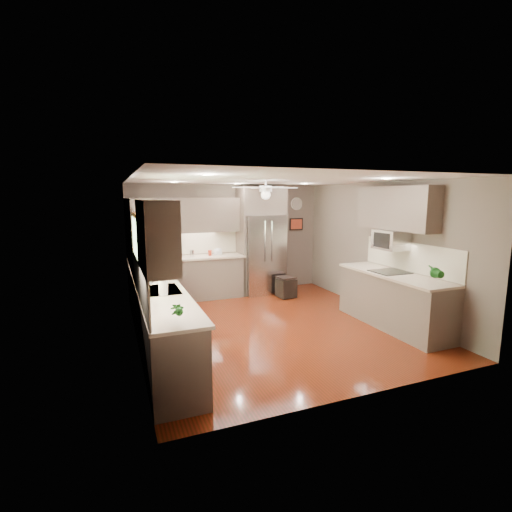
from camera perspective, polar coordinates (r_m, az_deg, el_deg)
floor at (r=6.61m, az=2.45°, el=-10.58°), size 5.00×5.00×0.00m
ceiling at (r=6.23m, az=2.61°, el=11.62°), size 5.00×5.00×0.00m
wall_back at (r=8.62m, az=-4.26°, el=2.61°), size 4.50×0.00×4.50m
wall_front at (r=4.19m, az=16.65°, el=-4.83°), size 4.50×0.00×4.50m
wall_left at (r=5.77m, az=-18.33°, el=-1.12°), size 0.00×5.00×5.00m
wall_right at (r=7.50m, az=18.45°, el=1.16°), size 0.00×5.00×5.00m
canister_b at (r=8.15m, az=-9.83°, el=0.41°), size 0.11×0.11×0.15m
canister_d at (r=8.22m, az=-7.10°, el=0.48°), size 0.11×0.11×0.12m
soap_bottle at (r=5.59m, az=-16.24°, el=-3.63°), size 0.10×0.10×0.18m
potted_plant_left at (r=3.95m, az=-11.85°, el=-8.08°), size 0.15×0.11×0.27m
potted_plant_right at (r=6.10m, az=25.91°, el=-2.25°), size 0.24×0.21×0.37m
bowl at (r=8.31m, az=-5.86°, el=0.38°), size 0.30×0.30×0.06m
left_run at (r=6.12m, az=-15.26°, el=-7.79°), size 0.65×4.70×1.45m
back_run at (r=8.28m, az=-8.39°, el=-3.12°), size 1.85×0.65×1.45m
uppers at (r=6.65m, az=-5.83°, el=6.01°), size 4.50×4.70×0.95m
window at (r=5.23m, az=-17.84°, el=1.22°), size 0.05×1.12×0.92m
sink at (r=5.38m, az=-14.43°, el=-5.40°), size 0.50×0.70×0.32m
refrigerator at (r=8.55m, az=0.92°, el=2.16°), size 1.06×0.75×2.45m
right_run at (r=6.85m, az=20.35°, el=-6.22°), size 0.70×2.20×1.45m
microwave at (r=6.91m, az=20.03°, el=2.36°), size 0.43×0.55×0.34m
ceiling_fan at (r=6.50m, az=1.50°, el=10.04°), size 1.18×1.18×0.32m
recessed_lights at (r=6.58m, az=0.84°, el=11.44°), size 2.84×3.14×0.01m
wall_clock at (r=9.22m, az=6.25°, el=7.99°), size 0.30×0.03×0.30m
framed_print at (r=9.24m, az=6.21°, el=4.89°), size 0.36×0.03×0.30m
stool at (r=8.27m, az=4.65°, el=-4.80°), size 0.39×0.39×0.45m
paper_towel at (r=5.04m, az=-14.10°, el=-4.35°), size 0.12×0.12×0.30m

